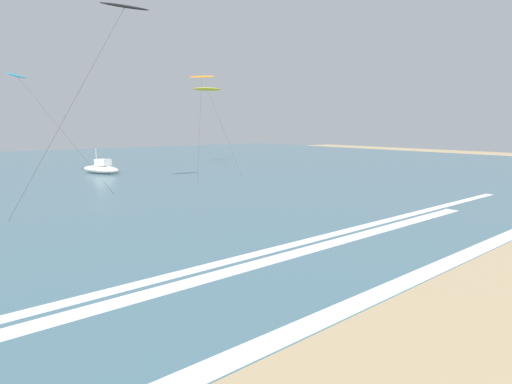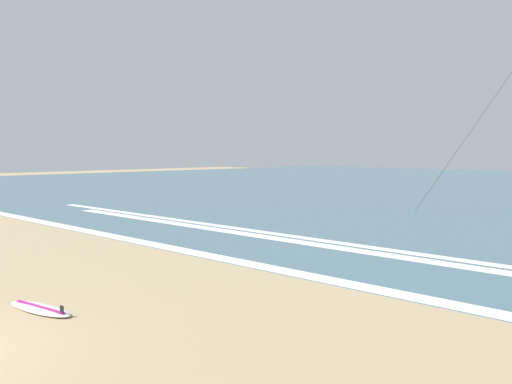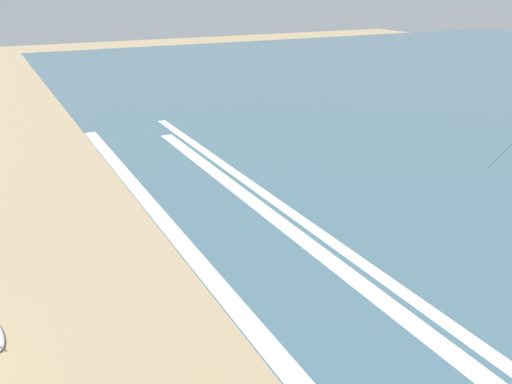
# 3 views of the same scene
# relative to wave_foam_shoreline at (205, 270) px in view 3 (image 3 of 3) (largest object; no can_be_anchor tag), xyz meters

# --- Properties ---
(wave_foam_shoreline) EXTENTS (41.63, 0.71, 0.01)m
(wave_foam_shoreline) POSITION_rel_wave_foam_shoreline_xyz_m (0.00, 0.00, 0.00)
(wave_foam_shoreline) COLOR white
(wave_foam_shoreline) RESTS_ON ocean_surface
(wave_foam_mid_break) EXTENTS (36.35, 0.74, 0.01)m
(wave_foam_mid_break) POSITION_rel_wave_foam_shoreline_xyz_m (0.30, 4.37, 0.00)
(wave_foam_mid_break) COLOR white
(wave_foam_mid_break) RESTS_ON ocean_surface
(wave_foam_outer_break) EXTENTS (48.23, 0.55, 0.01)m
(wave_foam_outer_break) POSITION_rel_wave_foam_shoreline_xyz_m (2.28, 5.30, 0.00)
(wave_foam_outer_break) COLOR white
(wave_foam_outer_break) RESTS_ON ocean_surface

